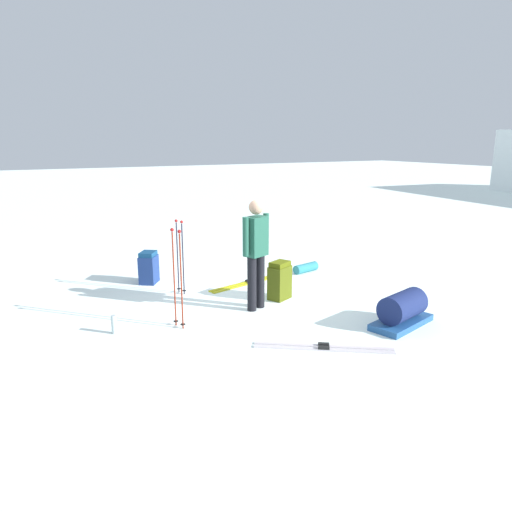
% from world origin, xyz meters
% --- Properties ---
extents(ground_plane, '(80.00, 80.00, 0.00)m').
position_xyz_m(ground_plane, '(0.00, 0.00, 0.00)').
color(ground_plane, white).
extents(skier_standing, '(0.33, 0.53, 1.70)m').
position_xyz_m(skier_standing, '(0.52, -0.28, 0.95)').
color(skier_standing, black).
rests_on(skier_standing, ground_plane).
extents(ski_pair_near, '(1.14, 1.54, 0.05)m').
position_xyz_m(ski_pair_near, '(2.21, -0.22, 0.01)').
color(ski_pair_near, silver).
rests_on(ski_pair_near, ground_plane).
extents(ski_pair_far, '(0.57, 1.80, 0.05)m').
position_xyz_m(ski_pair_far, '(-0.74, 0.29, 0.01)').
color(ski_pair_far, '#B0AD15').
rests_on(ski_pair_far, ground_plane).
extents(backpack_large_dark, '(0.46, 0.44, 0.59)m').
position_xyz_m(backpack_large_dark, '(-1.62, -1.36, 0.29)').
color(backpack_large_dark, navy).
rests_on(backpack_large_dark, ground_plane).
extents(backpack_bright, '(0.38, 0.43, 0.63)m').
position_xyz_m(backpack_bright, '(0.29, 0.29, 0.31)').
color(backpack_bright, '#495210').
rests_on(backpack_bright, ground_plane).
extents(ski_poles_planted_near, '(0.22, 0.11, 1.27)m').
position_xyz_m(ski_poles_planted_near, '(-0.77, -1.04, 0.71)').
color(ski_poles_planted_near, black).
rests_on(ski_poles_planted_near, ground_plane).
extents(ski_poles_planted_far, '(0.23, 0.12, 1.40)m').
position_xyz_m(ski_poles_planted_far, '(0.66, -1.58, 0.77)').
color(ski_poles_planted_far, maroon).
rests_on(ski_poles_planted_far, ground_plane).
extents(gear_sled, '(0.71, 1.11, 0.49)m').
position_xyz_m(gear_sled, '(2.10, 1.21, 0.22)').
color(gear_sled, '#204E8B').
rests_on(gear_sled, ground_plane).
extents(sleeping_mat_rolled, '(0.29, 0.58, 0.18)m').
position_xyz_m(sleeping_mat_rolled, '(-0.85, 1.58, 0.09)').
color(sleeping_mat_rolled, teal).
rests_on(sleeping_mat_rolled, ground_plane).
extents(thermos_bottle, '(0.07, 0.07, 0.26)m').
position_xyz_m(thermos_bottle, '(0.46, -2.44, 0.13)').
color(thermos_bottle, '#A9BCC0').
rests_on(thermos_bottle, ground_plane).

